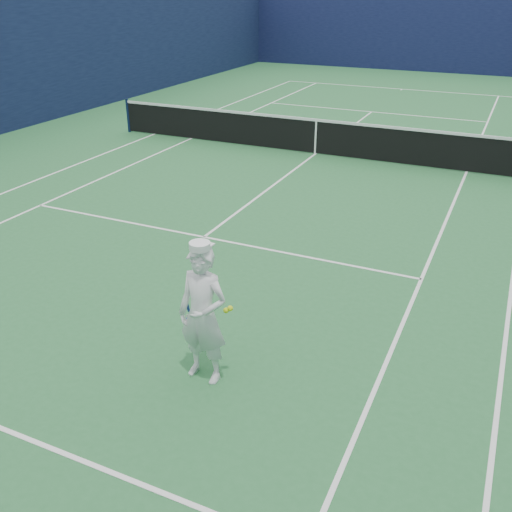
{
  "coord_description": "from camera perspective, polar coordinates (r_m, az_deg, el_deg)",
  "views": [
    {
      "loc": [
        5.11,
        -15.09,
        4.45
      ],
      "look_at": [
        2.13,
        -8.62,
        1.01
      ],
      "focal_mm": 40.0,
      "sensor_mm": 36.0,
      "label": 1
    }
  ],
  "objects": [
    {
      "name": "ground",
      "position": [
        16.54,
        5.91,
        10.08
      ],
      "size": [
        80.0,
        80.0,
        0.0
      ],
      "primitive_type": "plane",
      "color": "#276836",
      "rests_on": "ground"
    },
    {
      "name": "tennis_player",
      "position": [
        6.8,
        -5.33,
        -5.86
      ],
      "size": [
        0.76,
        0.51,
        1.83
      ],
      "rotation": [
        0.0,
        0.0,
        -0.06
      ],
      "color": "white",
      "rests_on": "ground"
    },
    {
      "name": "windscreen_fence",
      "position": [
        16.12,
        6.24,
        16.93
      ],
      "size": [
        20.12,
        36.12,
        4.0
      ],
      "color": "#10153C",
      "rests_on": "ground"
    },
    {
      "name": "tennis_net",
      "position": [
        16.4,
        6.0,
        11.94
      ],
      "size": [
        12.88,
        0.09,
        1.07
      ],
      "color": "#141E4C",
      "rests_on": "ground"
    },
    {
      "name": "court_markings",
      "position": [
        16.54,
        5.91,
        10.09
      ],
      "size": [
        11.03,
        23.83,
        0.01
      ],
      "color": "white",
      "rests_on": "ground"
    }
  ]
}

